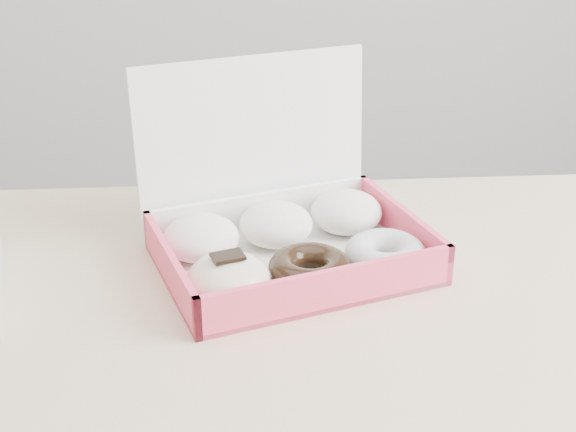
{
  "coord_description": "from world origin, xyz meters",
  "views": [
    {
      "loc": [
        0.06,
        -0.67,
        1.21
      ],
      "look_at": [
        0.12,
        0.12,
        0.83
      ],
      "focal_mm": 50.0,
      "sensor_mm": 36.0,
      "label": 1
    }
  ],
  "objects": [
    {
      "name": "donut_box",
      "position": [
        0.12,
        0.17,
        0.78
      ],
      "size": [
        0.36,
        0.33,
        0.22
      ],
      "rotation": [
        0.0,
        0.0,
        0.32
      ],
      "color": "white",
      "rests_on": "table"
    },
    {
      "name": "table",
      "position": [
        0.0,
        0.0,
        0.67
      ],
      "size": [
        1.2,
        0.8,
        0.75
      ],
      "color": "#CDAC86",
      "rests_on": "ground"
    }
  ]
}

